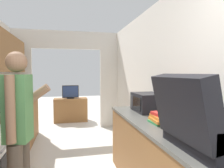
{
  "coord_description": "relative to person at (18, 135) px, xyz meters",
  "views": [
    {
      "loc": [
        -0.03,
        -0.44,
        1.45
      ],
      "look_at": [
        0.83,
        3.3,
        1.23
      ],
      "focal_mm": 32.0,
      "sensor_mm": 36.0,
      "label": 1
    }
  ],
  "objects": [
    {
      "name": "suitcase",
      "position": [
        1.38,
        -0.73,
        0.2
      ],
      "size": [
        0.57,
        0.65,
        0.55
      ],
      "color": "black",
      "rests_on": "counter_right"
    },
    {
      "name": "wall_right",
      "position": [
        1.79,
        0.25,
        0.37
      ],
      "size": [
        0.06,
        7.14,
        2.5
      ],
      "color": "white",
      "rests_on": "ground_plane"
    },
    {
      "name": "television",
      "position": [
        0.55,
        4.03,
        0.0
      ],
      "size": [
        0.48,
        0.16,
        0.39
      ],
      "color": "black",
      "rests_on": "tv_cabinet"
    },
    {
      "name": "person",
      "position": [
        0.0,
        0.0,
        0.0
      ],
      "size": [
        0.53,
        0.42,
        1.64
      ],
      "rotation": [
        0.0,
        0.0,
        1.39
      ],
      "color": "#4C4238",
      "rests_on": "ground_plane"
    },
    {
      "name": "wall_far_with_doorway",
      "position": [
        0.46,
        3.25,
        0.57
      ],
      "size": [
        3.0,
        0.06,
        2.5
      ],
      "color": "white",
      "rests_on": "ground_plane"
    },
    {
      "name": "book_stack",
      "position": [
        1.46,
        0.02,
        0.07
      ],
      "size": [
        0.26,
        0.31,
        0.12
      ],
      "color": "#33894C",
      "rests_on": "counter_right"
    },
    {
      "name": "knife",
      "position": [
        -0.47,
        1.04,
        0.02
      ],
      "size": [
        0.08,
        0.31,
        0.02
      ],
      "rotation": [
        0.0,
        0.0,
        -0.21
      ],
      "color": "#B7B7BC",
      "rests_on": "counter_left"
    },
    {
      "name": "microwave",
      "position": [
        1.56,
        0.7,
        0.15
      ],
      "size": [
        0.36,
        0.5,
        0.26
      ],
      "color": "black",
      "rests_on": "counter_right"
    },
    {
      "name": "counter_right",
      "position": [
        1.46,
        -0.04,
        -0.43
      ],
      "size": [
        0.62,
        2.41,
        0.89
      ],
      "color": "brown",
      "rests_on": "ground_plane"
    },
    {
      "name": "counter_left",
      "position": [
        -0.54,
        1.58,
        -0.43
      ],
      "size": [
        0.62,
        3.59,
        0.89
      ],
      "color": "brown",
      "rests_on": "ground_plane"
    },
    {
      "name": "tv_cabinet",
      "position": [
        0.55,
        4.07,
        -0.53
      ],
      "size": [
        0.97,
        0.42,
        0.69
      ],
      "color": "brown",
      "rests_on": "ground_plane"
    }
  ]
}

